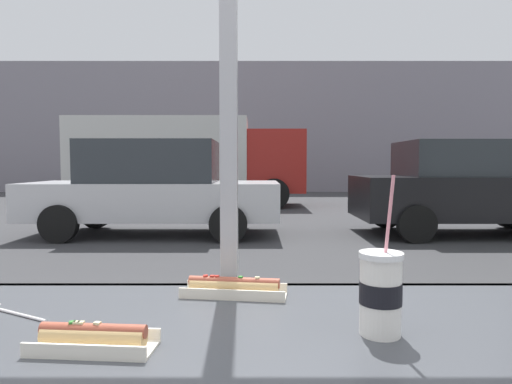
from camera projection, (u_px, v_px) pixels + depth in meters
ground_plane at (252, 227)px, 9.31m from camera, size 60.00×60.00×0.00m
sidewalk_strip at (243, 353)px, 2.91m from camera, size 16.00×2.80×0.13m
building_facade_far at (254, 128)px, 21.38m from camera, size 28.00×1.20×6.14m
soda_cup_right at (380, 292)px, 0.90m from camera, size 0.09×0.09×0.33m
hotdog_tray_near at (234, 287)px, 1.17m from camera, size 0.29×0.12×0.05m
hotdog_tray_far at (93, 338)px, 0.83m from camera, size 0.24×0.11×0.05m
loose_straw at (18, 314)px, 1.02m from camera, size 0.17×0.10×0.01m
parked_car_silver at (153, 188)px, 8.18m from camera, size 4.57×1.91×1.75m
parked_car_black at (466, 188)px, 8.18m from camera, size 4.13×1.94×1.74m
box_truck at (186, 158)px, 13.90m from camera, size 7.17×2.44×2.73m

